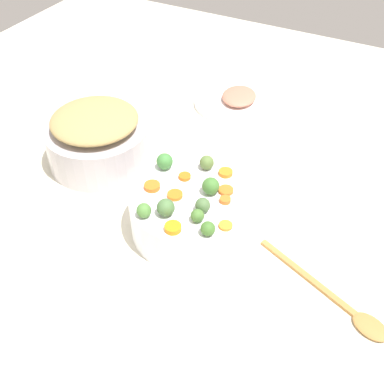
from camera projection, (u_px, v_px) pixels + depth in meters
name	position (u px, v px, depth m)	size (l,w,h in m)	color
tabletop	(189.00, 236.00, 1.12)	(2.40, 2.40, 0.02)	beige
serving_bowl_carrots	(192.00, 211.00, 1.10)	(0.29, 0.29, 0.10)	white
metal_pot	(98.00, 145.00, 1.28)	(0.27, 0.27, 0.11)	#BEB7C0
stuffing_mound	(94.00, 120.00, 1.23)	(0.23, 0.23, 0.05)	tan
carrot_slice_0	(185.00, 177.00, 1.11)	(0.03, 0.03, 0.01)	orange
carrot_slice_1	(175.00, 194.00, 1.06)	(0.03, 0.03, 0.01)	orange
carrot_slice_2	(226.00, 173.00, 1.12)	(0.03, 0.03, 0.01)	orange
carrot_slice_3	(173.00, 228.00, 0.98)	(0.04, 0.04, 0.01)	orange
carrot_slice_4	(152.00, 187.00, 1.08)	(0.04, 0.04, 0.01)	orange
carrot_slice_5	(226.00, 190.00, 1.07)	(0.03, 0.03, 0.01)	orange
carrot_slice_6	(226.00, 226.00, 0.99)	(0.03, 0.03, 0.01)	orange
carrot_slice_7	(225.00, 200.00, 1.05)	(0.02, 0.02, 0.01)	orange
brussels_sprout_0	(165.00, 161.00, 1.12)	(0.04, 0.04, 0.04)	#42843D
brussels_sprout_1	(207.00, 163.00, 1.12)	(0.03, 0.03, 0.03)	#5B793C
brussels_sprout_2	(197.00, 216.00, 1.00)	(0.03, 0.03, 0.03)	#4A7934
brussels_sprout_3	(208.00, 229.00, 0.97)	(0.03, 0.03, 0.03)	#43722E
brussels_sprout_4	(203.00, 205.00, 1.02)	(0.03, 0.03, 0.03)	#4D7040
brussels_sprout_5	(211.00, 186.00, 1.06)	(0.04, 0.04, 0.04)	#437932
brussels_sprout_6	(166.00, 207.00, 1.01)	(0.04, 0.04, 0.04)	#4C7540
brussels_sprout_7	(144.00, 210.00, 1.01)	(0.03, 0.03, 0.03)	#4F843B
wooden_spoon	(345.00, 307.00, 0.96)	(0.31, 0.15, 0.01)	#B37C3F
ham_plate	(231.00, 103.00, 1.53)	(0.24, 0.24, 0.01)	white
ham_slice_main	(239.00, 96.00, 1.53)	(0.13, 0.11, 0.03)	#C6775F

